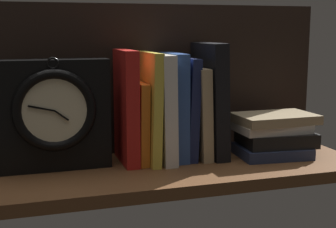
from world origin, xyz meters
The scene contains 12 objects.
ground_plane centered at (0.00, 0.00, -1.25)cm, with size 82.49×29.02×2.50cm, color brown.
back_panel centered at (0.00, 13.91, 17.08)cm, with size 82.49×1.20×34.16cm, color black.
book_red_requiem centered at (-8.46, 5.26, 12.11)cm, with size 2.84×13.13×24.22cm, color red.
book_orange_pandolfini centered at (-5.79, 5.26, 8.67)cm, with size 1.90×12.34×17.34cm, color orange.
book_yellow_seinlanguage centered at (-3.55, 5.26, 11.84)cm, with size 1.97×15.80×23.68cm, color gold.
book_white_catcher centered at (-0.85, 5.26, 11.61)cm, with size 2.83×16.10×23.23cm, color silver.
book_blue_modern centered at (2.34, 5.26, 11.69)cm, with size 2.95×12.53×23.38cm, color #2D4C8E.
book_navy_bierce centered at (5.17, 5.26, 11.16)cm, with size 2.11×12.12×22.32cm, color #192147.
book_tan_shortstories centered at (7.70, 5.26, 10.07)cm, with size 2.37×13.45×20.13cm, color tan.
book_black_skeptic centered at (10.80, 5.26, 12.76)cm, with size 3.22×14.81×25.52cm, color black.
framed_clock centered at (-23.64, 4.53, 11.52)cm, with size 22.53×7.66×23.15cm.
book_stack_side centered at (24.69, 0.67, 4.81)cm, with size 18.30×13.46×9.51cm.
Camera 1 is at (-30.39, -94.03, 28.34)cm, focal length 51.43 mm.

